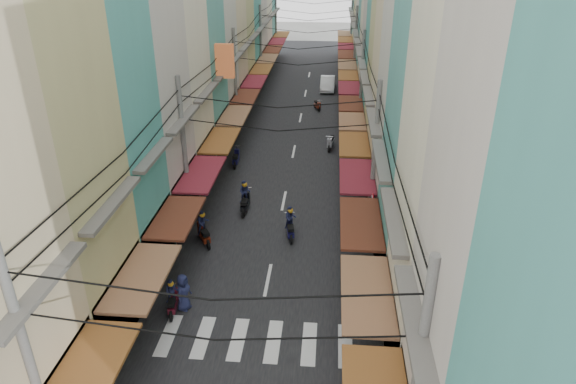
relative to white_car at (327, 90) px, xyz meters
The scene contains 15 objects.
ground 31.61m from the white_car, 93.99° to the right, with size 160.00×160.00×0.00m, color slate.
road 11.74m from the white_car, 100.81° to the right, with size 10.00×80.00×0.02m, color black.
sidewalk_left 14.45m from the white_car, 127.04° to the right, with size 3.00×80.00×0.06m, color slate.
sidewalk_right 12.31m from the white_car, 69.56° to the right, with size 3.00×80.00×0.06m, color slate.
crosswalk 37.60m from the white_car, 93.36° to the right, with size 7.55×2.40×0.01m.
building_row_left 20.55m from the white_car, 124.06° to the right, with size 7.80×67.67×23.70m.
building_row_right 18.68m from the white_car, 69.26° to the right, with size 7.80×68.98×22.59m.
utility_poles 17.92m from the white_car, 97.59° to the right, with size 10.20×66.13×8.20m.
white_car is the anchor object (origin of this frame).
bicycle 31.71m from the white_car, 82.33° to the right, with size 0.65×1.75×1.20m, color black.
moving_scooters 26.50m from the white_car, 98.01° to the right, with size 6.87×30.73×1.94m.
parked_scooters 36.06m from the white_car, 87.03° to the right, with size 13.21×15.36×1.00m.
pedestrians 31.37m from the white_car, 101.90° to the right, with size 13.93×16.71×2.16m.
market_umbrella 39.97m from the white_car, 82.81° to the right, with size 2.22×2.22×2.34m.
traffic_sign 30.73m from the white_car, 85.17° to the right, with size 0.10×0.70×3.17m.
Camera 1 is at (2.57, -21.28, 14.16)m, focal length 32.00 mm.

